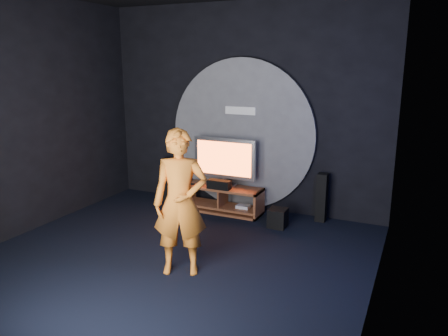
{
  "coord_description": "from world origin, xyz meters",
  "views": [
    {
      "loc": [
        2.85,
        -4.44,
        2.53
      ],
      "look_at": [
        0.31,
        1.05,
        1.05
      ],
      "focal_mm": 35.0,
      "sensor_mm": 36.0,
      "label": 1
    }
  ],
  "objects_px": {
    "player": "(180,203)",
    "subwoofer": "(278,218)",
    "media_console": "(223,201)",
    "tv": "(224,160)",
    "tower_speaker_left": "(168,179)",
    "tower_speaker_right": "(322,197)"
  },
  "relations": [
    {
      "from": "media_console",
      "to": "subwoofer",
      "type": "distance_m",
      "value": 1.12
    },
    {
      "from": "tv",
      "to": "player",
      "type": "bearing_deg",
      "value": -78.31
    },
    {
      "from": "tower_speaker_right",
      "to": "tv",
      "type": "bearing_deg",
      "value": -172.99
    },
    {
      "from": "tower_speaker_right",
      "to": "subwoofer",
      "type": "height_order",
      "value": "tower_speaker_right"
    },
    {
      "from": "tower_speaker_left",
      "to": "player",
      "type": "bearing_deg",
      "value": -54.94
    },
    {
      "from": "subwoofer",
      "to": "player",
      "type": "distance_m",
      "value": 2.15
    },
    {
      "from": "media_console",
      "to": "tower_speaker_left",
      "type": "distance_m",
      "value": 1.26
    },
    {
      "from": "tv",
      "to": "media_console",
      "type": "bearing_deg",
      "value": -83.89
    },
    {
      "from": "tv",
      "to": "subwoofer",
      "type": "distance_m",
      "value": 1.37
    },
    {
      "from": "tv",
      "to": "tower_speaker_left",
      "type": "xyz_separation_m",
      "value": [
        -1.22,
        0.13,
        -0.51
      ]
    },
    {
      "from": "media_console",
      "to": "subwoofer",
      "type": "height_order",
      "value": "media_console"
    },
    {
      "from": "tower_speaker_left",
      "to": "subwoofer",
      "type": "relative_size",
      "value": 2.65
    },
    {
      "from": "tv",
      "to": "tower_speaker_left",
      "type": "distance_m",
      "value": 1.32
    },
    {
      "from": "tv",
      "to": "tower_speaker_left",
      "type": "relative_size",
      "value": 1.4
    },
    {
      "from": "player",
      "to": "subwoofer",
      "type": "bearing_deg",
      "value": 48.24
    },
    {
      "from": "player",
      "to": "media_console",
      "type": "bearing_deg",
      "value": 77.81
    },
    {
      "from": "tower_speaker_left",
      "to": "player",
      "type": "xyz_separation_m",
      "value": [
        1.69,
        -2.41,
        0.49
      ]
    },
    {
      "from": "tower_speaker_right",
      "to": "player",
      "type": "xyz_separation_m",
      "value": [
        -1.16,
        -2.48,
        0.49
      ]
    },
    {
      "from": "media_console",
      "to": "subwoofer",
      "type": "xyz_separation_m",
      "value": [
        1.08,
        -0.29,
        -0.05
      ]
    },
    {
      "from": "media_console",
      "to": "tower_speaker_left",
      "type": "bearing_deg",
      "value": 171.01
    },
    {
      "from": "subwoofer",
      "to": "player",
      "type": "relative_size",
      "value": 0.17
    },
    {
      "from": "tower_speaker_right",
      "to": "player",
      "type": "height_order",
      "value": "player"
    }
  ]
}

